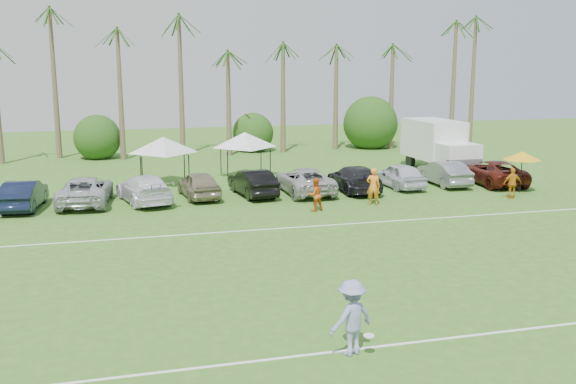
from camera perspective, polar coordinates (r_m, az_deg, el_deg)
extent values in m
cube|color=white|center=(16.06, 2.71, -14.16)|extent=(80.00, 0.10, 0.01)
cube|color=white|center=(27.08, -4.94, -3.52)|extent=(80.00, 0.10, 0.01)
cone|color=brown|center=(50.43, -23.69, 8.17)|extent=(0.44, 0.44, 10.00)
cone|color=brown|center=(49.97, -19.15, 9.05)|extent=(0.44, 0.44, 11.00)
cone|color=brown|center=(49.90, -14.42, 7.58)|extent=(0.44, 0.44, 8.00)
cone|color=brown|center=(50.07, -9.83, 8.35)|extent=(0.44, 0.44, 9.00)
cone|color=brown|center=(50.56, -5.27, 9.06)|extent=(0.44, 0.44, 10.00)
cone|color=brown|center=(51.36, -0.81, 9.70)|extent=(0.44, 0.44, 11.00)
cone|color=brown|center=(52.85, 4.51, 8.08)|extent=(0.44, 0.44, 8.00)
cone|color=brown|center=(54.68, 9.53, 8.59)|extent=(0.44, 0.44, 9.00)
cone|color=brown|center=(56.89, 14.20, 9.01)|extent=(0.44, 0.44, 10.00)
cone|color=brown|center=(58.91, 17.68, 9.38)|extent=(0.44, 0.44, 11.00)
cylinder|color=brown|center=(51.22, -16.50, 3.85)|extent=(0.30, 0.30, 1.40)
sphere|color=#1C4312|center=(51.10, -16.56, 5.07)|extent=(4.00, 4.00, 4.00)
cylinder|color=brown|center=(52.24, -3.20, 4.43)|extent=(0.30, 0.30, 1.40)
sphere|color=#1C4312|center=(52.12, -3.21, 5.63)|extent=(4.00, 4.00, 4.00)
cylinder|color=brown|center=(55.11, 7.07, 4.72)|extent=(0.30, 0.30, 1.40)
sphere|color=#1C4312|center=(55.00, 7.10, 5.86)|extent=(4.00, 4.00, 4.00)
imported|color=orange|center=(32.21, 7.59, 0.49)|extent=(0.80, 0.68, 1.87)
imported|color=#CB5616|center=(30.63, 2.43, -0.23)|extent=(0.89, 0.76, 1.60)
imported|color=orange|center=(35.41, 19.33, 0.73)|extent=(1.01, 0.55, 1.63)
cube|color=white|center=(43.73, 12.78, 4.62)|extent=(2.61, 4.66, 2.50)
cube|color=white|center=(41.11, 14.87, 2.71)|extent=(2.34, 1.86, 2.10)
cube|color=black|center=(40.52, 15.39, 2.13)|extent=(2.31, 0.36, 1.00)
cube|color=#E5590C|center=(44.41, 14.19, 4.07)|extent=(0.06, 1.60, 0.90)
cylinder|color=black|center=(40.87, 13.48, 1.87)|extent=(0.32, 0.91, 0.90)
cylinder|color=black|center=(41.89, 15.86, 1.98)|extent=(0.32, 0.91, 0.90)
cylinder|color=black|center=(44.52, 10.82, 2.73)|extent=(0.32, 0.91, 0.90)
cylinder|color=black|center=(45.46, 13.07, 2.82)|extent=(0.32, 0.91, 0.90)
cylinder|color=black|center=(36.72, -12.83, 1.63)|extent=(0.06, 0.06, 1.87)
cylinder|color=black|center=(36.90, -8.79, 1.83)|extent=(0.06, 0.06, 1.87)
cylinder|color=black|center=(39.29, -12.97, 2.24)|extent=(0.06, 0.06, 1.87)
cylinder|color=black|center=(39.45, -9.20, 2.42)|extent=(0.06, 0.06, 1.87)
pyramid|color=silver|center=(37.82, -11.05, 4.83)|extent=(4.03, 4.03, 0.93)
cylinder|color=black|center=(38.44, -5.38, 2.29)|extent=(0.06, 0.06, 1.87)
cylinder|color=black|center=(38.94, -1.59, 2.45)|extent=(0.06, 0.06, 1.87)
cylinder|color=black|center=(40.99, -5.99, 2.84)|extent=(0.06, 0.06, 1.87)
cylinder|color=black|center=(41.46, -2.42, 2.99)|extent=(0.06, 0.06, 1.87)
pyramid|color=white|center=(39.70, -3.88, 5.33)|extent=(4.05, 4.05, 0.94)
cylinder|color=black|center=(37.24, 20.01, 1.50)|extent=(0.05, 0.05, 2.05)
cone|color=gold|center=(37.09, 20.11, 3.06)|extent=(2.05, 2.05, 0.46)
imported|color=#8D8CC7|center=(15.74, 5.66, -11.04)|extent=(1.38, 1.07, 1.87)
cylinder|color=white|center=(15.81, 7.20, -12.55)|extent=(0.27, 0.27, 0.03)
imported|color=#121A33|center=(33.59, -22.44, -0.22)|extent=(1.89, 4.42, 1.42)
imported|color=#B1B4B8|center=(33.63, -17.56, 0.13)|extent=(2.78, 5.28, 1.42)
imported|color=white|center=(33.34, -12.69, 0.28)|extent=(3.04, 5.20, 1.42)
imported|color=gray|center=(33.99, -7.92, 0.66)|extent=(2.08, 4.30, 1.42)
imported|color=black|center=(34.26, -3.15, 0.84)|extent=(2.04, 4.46, 1.42)
imported|color=#ACACAC|center=(34.81, 1.50, 1.02)|extent=(2.39, 5.11, 1.42)
imported|color=black|center=(35.65, 5.92, 1.21)|extent=(2.08, 4.92, 1.42)
imported|color=silver|center=(37.05, 9.87, 1.48)|extent=(1.89, 4.24, 1.42)
imported|color=slate|center=(38.37, 13.71, 1.66)|extent=(1.54, 4.31, 1.42)
imported|color=#571910|center=(39.35, 17.73, 1.68)|extent=(2.72, 5.26, 1.42)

